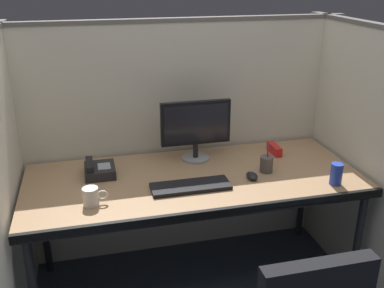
% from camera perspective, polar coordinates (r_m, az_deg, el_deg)
% --- Properties ---
extents(cubicle_partition_rear, '(2.21, 0.06, 1.57)m').
position_cam_1_polar(cubicle_partition_rear, '(2.91, -1.86, 0.41)').
color(cubicle_partition_rear, beige).
rests_on(cubicle_partition_rear, ground).
extents(cubicle_partition_left, '(0.06, 1.41, 1.57)m').
position_cam_1_polar(cubicle_partition_left, '(2.40, -22.95, -6.30)').
color(cubicle_partition_left, beige).
rests_on(cubicle_partition_left, ground).
extents(cubicle_partition_right, '(0.06, 1.41, 1.57)m').
position_cam_1_polar(cubicle_partition_right, '(2.82, 20.79, -1.77)').
color(cubicle_partition_right, beige).
rests_on(cubicle_partition_right, ground).
extents(desk, '(1.90, 0.80, 0.74)m').
position_cam_1_polar(desk, '(2.54, 0.34, -5.31)').
color(desk, '#997551').
rests_on(desk, ground).
extents(monitor_center, '(0.43, 0.17, 0.37)m').
position_cam_1_polar(monitor_center, '(2.68, 0.48, 2.28)').
color(monitor_center, gray).
rests_on(monitor_center, desk).
extents(keyboard_main, '(0.43, 0.15, 0.02)m').
position_cam_1_polar(keyboard_main, '(2.40, -0.18, -5.47)').
color(keyboard_main, black).
rests_on(keyboard_main, desk).
extents(computer_mouse, '(0.06, 0.10, 0.04)m').
position_cam_1_polar(computer_mouse, '(2.52, 7.74, -4.08)').
color(computer_mouse, black).
rests_on(computer_mouse, desk).
extents(coffee_mug, '(0.13, 0.08, 0.09)m').
position_cam_1_polar(coffee_mug, '(2.28, -12.84, -6.63)').
color(coffee_mug, silver).
rests_on(coffee_mug, desk).
extents(desk_phone, '(0.17, 0.19, 0.09)m').
position_cam_1_polar(desk_phone, '(2.59, -11.92, -3.28)').
color(desk_phone, black).
rests_on(desk_phone, desk).
extents(red_stapler, '(0.04, 0.15, 0.06)m').
position_cam_1_polar(red_stapler, '(2.88, 10.57, -0.65)').
color(red_stapler, red).
rests_on(red_stapler, desk).
extents(pen_cup, '(0.08, 0.08, 0.17)m').
position_cam_1_polar(pen_cup, '(2.61, 9.58, -2.55)').
color(pen_cup, '#4C4742').
rests_on(pen_cup, desk).
extents(soda_can, '(0.07, 0.07, 0.12)m').
position_cam_1_polar(soda_can, '(2.54, 18.10, -3.70)').
color(soda_can, '#263FB2').
rests_on(soda_can, desk).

